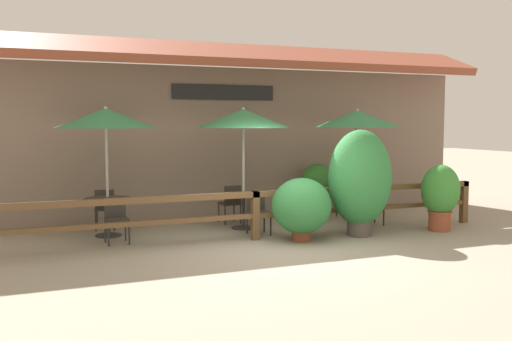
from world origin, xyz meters
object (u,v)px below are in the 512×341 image
object	(u,v)px
dining_table_far	(356,193)
patio_umbrella_middle	(243,119)
potted_plant_entrance_palm	(302,207)
potted_plant_broad_leaf	(440,194)
potted_plant_tall_tropical	(318,182)
dining_table_middle	(244,200)
potted_plant_corner_fern	(360,179)
chair_far_streetside	(370,203)
patio_umbrella_far	(357,119)
patio_umbrella_near	(106,118)
chair_middle_streetside	(258,210)
chair_far_wallside	(339,195)
dining_table_near	(108,206)
chair_near_streetside	(116,217)
chair_near_wallside	(105,207)
chair_middle_wallside	(231,202)

from	to	relation	value
dining_table_far	patio_umbrella_middle	bearing A→B (deg)	-178.52
dining_table_far	potted_plant_entrance_palm	world-z (taller)	potted_plant_entrance_palm
potted_plant_broad_leaf	potted_plant_tall_tropical	xyz separation A→B (m)	(-1.28, 3.07, -0.01)
dining_table_middle	potted_plant_corner_fern	xyz separation A→B (m)	(1.90, -1.60, 0.53)
potted_plant_corner_fern	dining_table_middle	bearing A→B (deg)	139.92
potted_plant_corner_fern	chair_far_streetside	bearing A→B (deg)	47.28
patio_umbrella_far	potted_plant_tall_tropical	distance (m)	2.04
patio_umbrella_near	patio_umbrella_far	world-z (taller)	same
chair_middle_streetside	potted_plant_tall_tropical	bearing A→B (deg)	41.73
dining_table_middle	chair_far_streetside	distance (m)	2.87
patio_umbrella_middle	potted_plant_broad_leaf	xyz separation A→B (m)	(3.77, -1.77, -1.58)
dining_table_middle	patio_umbrella_far	distance (m)	3.35
patio_umbrella_middle	chair_far_streetside	distance (m)	3.42
chair_far_wallside	potted_plant_corner_fern	size ratio (longest dim) A/B	0.41
patio_umbrella_near	potted_plant_broad_leaf	size ratio (longest dim) A/B	1.86
dining_table_near	chair_near_streetside	xyz separation A→B (m)	(0.06, -0.71, -0.12)
chair_near_wallside	chair_middle_wallside	distance (m)	2.75
chair_near_wallside	chair_far_wallside	distance (m)	5.60
dining_table_near	potted_plant_tall_tropical	size ratio (longest dim) A/B	0.76
dining_table_near	dining_table_middle	xyz separation A→B (m)	(2.82, -0.24, 0.00)
chair_near_streetside	potted_plant_entrance_palm	size ratio (longest dim) A/B	0.72
chair_middle_wallside	potted_plant_broad_leaf	bearing A→B (deg)	143.76
chair_near_streetside	potted_plant_entrance_palm	distance (m)	3.54
dining_table_middle	chair_middle_wallside	xyz separation A→B (m)	(-0.05, 0.68, -0.12)
patio_umbrella_near	potted_plant_tall_tropical	xyz separation A→B (m)	(5.31, 1.06, -1.59)
dining_table_middle	potted_plant_broad_leaf	distance (m)	4.17
patio_umbrella_far	potted_plant_broad_leaf	bearing A→B (deg)	-63.68
dining_table_near	potted_plant_entrance_palm	size ratio (longest dim) A/B	0.77
patio_umbrella_near	dining_table_near	size ratio (longest dim) A/B	2.77
chair_near_streetside	potted_plant_broad_leaf	world-z (taller)	potted_plant_broad_leaf
patio_umbrella_far	potted_plant_broad_leaf	distance (m)	2.59
patio_umbrella_near	dining_table_near	world-z (taller)	patio_umbrella_near
dining_table_near	chair_near_streetside	size ratio (longest dim) A/B	1.08
patio_umbrella_near	patio_umbrella_far	xyz separation A→B (m)	(5.68, -0.17, 0.00)
patio_umbrella_middle	dining_table_middle	size ratio (longest dim) A/B	2.77
dining_table_near	potted_plant_corner_fern	xyz separation A→B (m)	(4.71, -1.84, 0.53)
chair_middle_streetside	potted_plant_broad_leaf	size ratio (longest dim) A/B	0.62
chair_far_wallside	dining_table_near	bearing A→B (deg)	-5.51
chair_near_streetside	potted_plant_tall_tropical	bearing A→B (deg)	17.22
chair_near_wallside	potted_plant_broad_leaf	size ratio (longest dim) A/B	0.62
patio_umbrella_near	potted_plant_tall_tropical	world-z (taller)	patio_umbrella_near
patio_umbrella_near	patio_umbrella_far	bearing A→B (deg)	-1.72
potted_plant_tall_tropical	chair_near_wallside	bearing A→B (deg)	-176.22
dining_table_middle	patio_umbrella_far	bearing A→B (deg)	1.48
potted_plant_entrance_palm	chair_near_streetside	bearing A→B (deg)	160.91
chair_middle_streetside	chair_middle_wallside	xyz separation A→B (m)	(-0.11, 1.35, 0.00)
dining_table_near	potted_plant_broad_leaf	size ratio (longest dim) A/B	0.67
chair_near_wallside	chair_far_streetside	xyz separation A→B (m)	(5.58, -1.58, 0.00)
dining_table_middle	chair_middle_streetside	distance (m)	0.69
dining_table_middle	chair_near_wallside	bearing A→B (deg)	161.01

